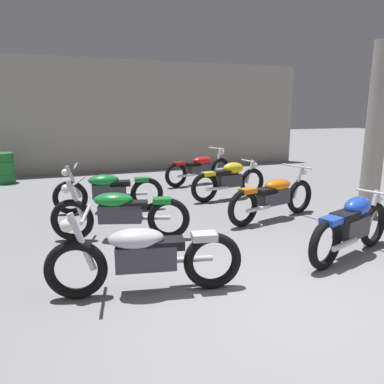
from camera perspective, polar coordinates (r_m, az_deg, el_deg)
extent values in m
plane|color=gray|center=(4.15, 16.33, -16.79)|extent=(60.00, 60.00, 0.00)
cube|color=#9E998E|center=(12.49, -10.27, 11.60)|extent=(12.81, 0.24, 3.60)
cylinder|color=#9E998E|center=(7.51, 26.88, 8.27)|extent=(0.36, 0.36, 3.20)
torus|color=black|center=(4.18, -17.74, -11.54)|extent=(0.68, 0.24, 0.67)
torus|color=black|center=(4.21, 3.26, -10.75)|extent=(0.68, 0.24, 0.67)
cylinder|color=silver|center=(4.05, -16.91, -7.53)|extent=(0.28, 0.12, 0.66)
cube|color=#38383D|center=(4.08, -7.23, -10.05)|extent=(0.69, 0.37, 0.28)
ellipsoid|color=#B7B7BC|center=(4.00, -8.76, -7.19)|extent=(0.65, 0.43, 0.22)
cube|color=black|center=(4.04, -4.14, -8.08)|extent=(0.44, 0.32, 0.10)
cube|color=#B7B7BC|center=(4.08, 1.93, -6.98)|extent=(0.31, 0.25, 0.08)
cylinder|color=silver|center=(3.95, -16.34, -3.28)|extent=(0.17, 0.67, 0.04)
sphere|color=white|center=(4.01, -19.07, -5.00)|extent=(0.14, 0.14, 0.14)
cylinder|color=silver|center=(4.29, -0.44, -10.53)|extent=(0.55, 0.18, 0.07)
torus|color=black|center=(5.97, -18.28, -4.21)|extent=(0.67, 0.31, 0.67)
torus|color=black|center=(5.75, -3.69, -4.22)|extent=(0.67, 0.31, 0.67)
cylinder|color=silver|center=(5.87, -17.74, -1.32)|extent=(0.28, 0.15, 0.66)
cube|color=#38383D|center=(5.78, -11.16, -3.30)|extent=(0.70, 0.43, 0.28)
ellipsoid|color=#197F33|center=(5.74, -12.24, -1.19)|extent=(0.67, 0.49, 0.22)
cube|color=black|center=(5.72, -9.04, -1.95)|extent=(0.45, 0.35, 0.10)
cube|color=#197F33|center=(5.67, -4.74, -1.33)|extent=(0.33, 0.28, 0.08)
cylinder|color=silver|center=(5.79, -17.37, 1.66)|extent=(0.24, 0.66, 0.04)
sphere|color=white|center=(5.86, -19.18, 0.48)|extent=(0.14, 0.14, 0.14)
cylinder|color=silver|center=(5.89, -6.10, -4.06)|extent=(0.54, 0.24, 0.07)
torus|color=black|center=(7.50, -18.56, -0.83)|extent=(0.68, 0.20, 0.67)
torus|color=black|center=(7.49, -7.09, -0.26)|extent=(0.68, 0.20, 0.67)
cylinder|color=silver|center=(7.43, -18.12, 1.53)|extent=(0.28, 0.11, 0.66)
cube|color=#38383D|center=(7.44, -12.86, 0.20)|extent=(0.69, 0.32, 0.28)
ellipsoid|color=#197F33|center=(7.39, -13.72, 1.83)|extent=(0.64, 0.40, 0.22)
cube|color=black|center=(7.41, -11.22, 1.34)|extent=(0.43, 0.29, 0.10)
cube|color=#197F33|center=(7.42, -7.92, 1.96)|extent=(0.30, 0.23, 0.08)
cylinder|color=silver|center=(7.37, -17.82, 3.91)|extent=(0.12, 0.68, 0.04)
sphere|color=white|center=(7.41, -19.30, 2.91)|extent=(0.14, 0.14, 0.14)
cylinder|color=silver|center=(7.60, -9.06, -0.29)|extent=(0.55, 0.14, 0.07)
torus|color=black|center=(6.09, 26.57, -4.61)|extent=(0.67, 0.32, 0.67)
torus|color=black|center=(4.98, 20.20, -7.73)|extent=(0.67, 0.32, 0.67)
cylinder|color=silver|center=(5.95, 26.49, -2.38)|extent=(0.25, 0.14, 0.56)
cube|color=#38383D|center=(5.49, 23.81, -5.03)|extent=(0.62, 0.41, 0.28)
ellipsoid|color=blue|center=(5.51, 24.55, -2.03)|extent=(0.58, 0.43, 0.26)
cube|color=black|center=(5.25, 22.89, -3.47)|extent=(0.46, 0.35, 0.10)
cube|color=blue|center=(4.97, 21.06, -4.19)|extent=(0.33, 0.28, 0.08)
cylinder|color=silver|center=(5.84, 26.50, -0.01)|extent=(0.19, 0.47, 0.04)
sphere|color=white|center=(6.04, 27.19, -0.86)|extent=(0.14, 0.14, 0.14)
cylinder|color=silver|center=(5.13, 22.89, -7.58)|extent=(0.54, 0.24, 0.07)
torus|color=black|center=(7.48, 16.51, -0.72)|extent=(0.68, 0.27, 0.67)
torus|color=black|center=(6.41, 8.02, -2.52)|extent=(0.68, 0.27, 0.67)
cylinder|color=silver|center=(7.36, 16.27, 1.55)|extent=(0.28, 0.14, 0.66)
cube|color=#38383D|center=(6.90, 12.64, -0.75)|extent=(0.70, 0.40, 0.28)
ellipsoid|color=orange|center=(6.93, 13.29, 1.13)|extent=(0.66, 0.46, 0.22)
cube|color=black|center=(6.71, 11.42, 0.16)|extent=(0.45, 0.33, 0.10)
cube|color=orange|center=(6.40, 8.76, 0.21)|extent=(0.32, 0.26, 0.08)
cylinder|color=silver|center=(7.26, 16.12, 3.90)|extent=(0.20, 0.67, 0.04)
sphere|color=white|center=(7.43, 17.05, 3.10)|extent=(0.14, 0.14, 0.14)
cylinder|color=silver|center=(6.49, 10.42, -2.59)|extent=(0.55, 0.20, 0.07)
torus|color=black|center=(8.73, 9.39, 1.53)|extent=(0.68, 0.20, 0.67)
torus|color=black|center=(8.02, 1.99, 0.69)|extent=(0.68, 0.20, 0.67)
cylinder|color=silver|center=(8.64, 9.03, 3.17)|extent=(0.25, 0.10, 0.56)
cube|color=#38383D|center=(8.34, 5.86, 1.80)|extent=(0.60, 0.31, 0.28)
ellipsoid|color=yellow|center=(8.35, 6.48, 3.75)|extent=(0.55, 0.35, 0.26)
cube|color=black|center=(8.18, 4.61, 3.04)|extent=(0.43, 0.29, 0.10)
cube|color=yellow|center=(8.01, 2.62, 2.86)|extent=(0.30, 0.24, 0.08)
cylinder|color=silver|center=(8.56, 8.77, 4.86)|extent=(0.10, 0.48, 0.04)
sphere|color=white|center=(8.70, 9.80, 4.15)|extent=(0.14, 0.14, 0.14)
cylinder|color=silver|center=(8.04, 3.99, 0.56)|extent=(0.55, 0.14, 0.07)
torus|color=black|center=(10.47, 4.42, 3.52)|extent=(0.68, 0.28, 0.67)
torus|color=black|center=(9.60, -2.52, 2.70)|extent=(0.68, 0.28, 0.67)
cylinder|color=silver|center=(10.37, 4.11, 5.17)|extent=(0.28, 0.14, 0.66)
cube|color=#38383D|center=(10.00, 1.10, 3.70)|extent=(0.70, 0.40, 0.28)
ellipsoid|color=red|center=(10.03, 1.57, 4.99)|extent=(0.66, 0.46, 0.22)
cube|color=black|center=(9.85, 0.07, 4.38)|extent=(0.45, 0.33, 0.10)
cube|color=red|center=(9.60, -2.03, 4.52)|extent=(0.32, 0.26, 0.08)
cylinder|color=silver|center=(10.30, 3.87, 6.85)|extent=(0.21, 0.67, 0.04)
sphere|color=white|center=(10.44, 4.72, 6.26)|extent=(0.14, 0.14, 0.14)
cylinder|color=silver|center=(9.63, -0.85, 2.62)|extent=(0.55, 0.21, 0.07)
cylinder|color=#1E722D|center=(11.41, -27.47, 3.34)|extent=(0.56, 0.56, 0.85)
torus|color=#1E722D|center=(11.39, -27.56, 4.18)|extent=(0.59, 0.59, 0.03)
torus|color=#1E722D|center=(11.44, -27.39, 2.50)|extent=(0.59, 0.59, 0.03)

